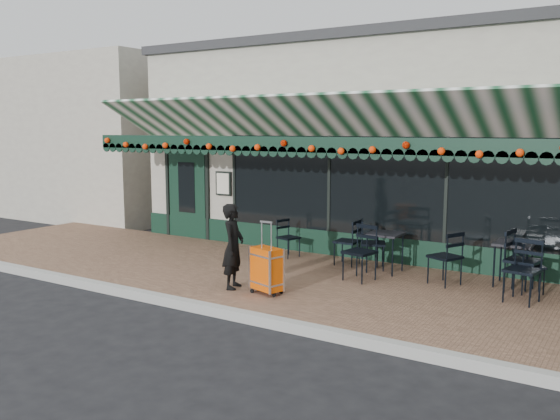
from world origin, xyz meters
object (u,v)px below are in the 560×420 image
Objects in this scene: chair_a_extra at (529,266)px; woman at (233,246)px; cafe_table_b at (385,237)px; chair_solo at (288,238)px; cafe_table_a at (514,247)px; chair_a_front at (523,271)px; chair_a_right at (523,261)px; chair_b_right at (373,244)px; chair_b_front at (360,253)px; chair_b_left at (347,242)px; chair_a_left at (445,257)px; suitcase at (267,270)px.

woman is at bearing 83.34° from chair_a_extra.
chair_solo is at bearing 175.57° from cafe_table_b.
cafe_table_a is 0.77× the size of chair_a_front.
chair_a_front is at bearing -86.44° from woman.
chair_a_right is 2.67m from chair_b_right.
chair_a_extra reaches higher than cafe_table_b.
chair_b_right is at bearing -47.63° from woman.
chair_b_left is at bearing 137.24° from chair_b_front.
chair_b_front is (-1.32, -0.51, 0.02)m from chair_a_left.
chair_a_left is 1.05× the size of chair_b_left.
chair_a_front is (0.10, -0.59, -0.02)m from chair_a_right.
suitcase is 1.49× the size of chair_solo.
chair_a_left is 0.92× the size of chair_a_right.
cafe_table_a is 0.46m from chair_a_extra.
cafe_table_a is 0.95× the size of chair_solo.
suitcase reaches higher than chair_a_right.
chair_a_front is 1.08× the size of chair_b_left.
woman is 2.57m from chair_solo.
chair_solo is at bearing 64.39° from chair_b_right.
chair_b_left is 0.94× the size of chair_b_right.
chair_b_left is at bearing -74.07° from chair_solo.
chair_a_extra reaches higher than chair_solo.
chair_a_extra is at bearing 84.52° from chair_b_left.
chair_a_front is 0.99× the size of chair_b_front.
woman reaches higher than chair_a_front.
suitcase is 1.59× the size of cafe_table_b.
chair_a_extra is (1.27, 0.23, -0.04)m from chair_a_left.
chair_a_left reaches higher than chair_b_left.
chair_a_left is (2.86, 2.06, -0.23)m from woman.
chair_a_front is at bearing -84.46° from chair_solo.
chair_a_right is 1.05× the size of chair_a_front.
chair_b_left reaches higher than chair_solo.
cafe_table_a is at bearing -112.25° from chair_b_right.
chair_a_front is at bearing 13.64° from chair_b_front.
chair_a_front reaches higher than chair_b_left.
chair_solo is at bearing 51.70° from chair_a_extra.
chair_a_front is 3.42m from chair_b_left.
chair_a_right reaches higher than chair_solo.
woman is at bearing 127.18° from chair_a_right.
suitcase is 3.88m from chair_a_front.
cafe_table_a is (3.85, 2.56, -0.04)m from woman.
chair_b_left is at bearing 168.76° from cafe_table_b.
cafe_table_a is 0.78× the size of chair_b_right.
suitcase is 2.73m from chair_solo.
chair_a_left is 0.95× the size of chair_b_front.
chair_b_front is 1.25× the size of chair_solo.
chair_b_left is (-3.21, 0.26, -0.06)m from chair_a_right.
cafe_table_b is 2.18m from chair_solo.
cafe_table_b is (-2.17, -0.22, -0.01)m from cafe_table_a.
chair_a_right reaches higher than cafe_table_b.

